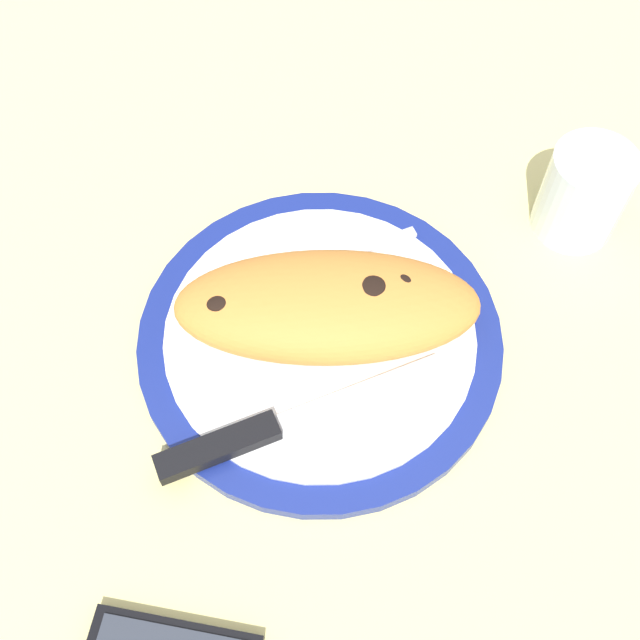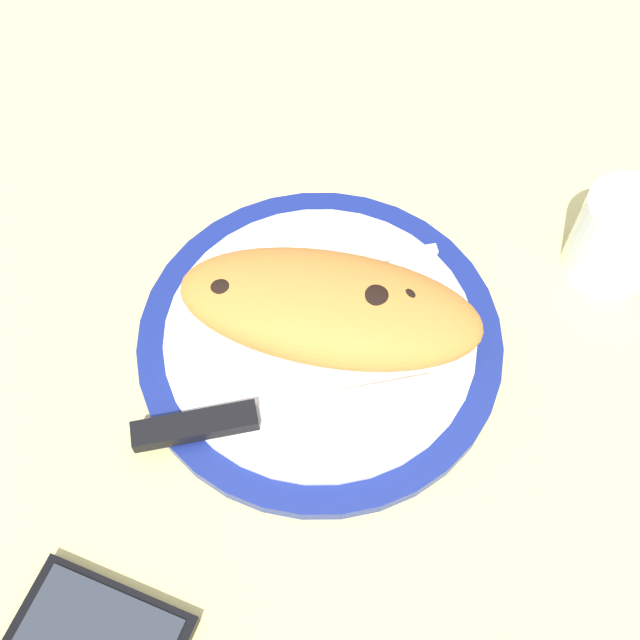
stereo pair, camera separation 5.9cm
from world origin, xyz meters
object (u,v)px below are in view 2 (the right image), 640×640
at_px(knife, 238,418).
at_px(water_glass, 615,242).
at_px(plate, 320,338).
at_px(calzone, 330,307).
at_px(fork, 317,268).
at_px(smartphone, 99,636).

distance_m(knife, water_glass, 0.33).
height_order(plate, knife, knife).
height_order(calzone, fork, calzone).
bearing_deg(plate, knife, 45.16).
relative_size(plate, knife, 1.28).
xyz_separation_m(fork, knife, (0.07, 0.13, 0.00)).
bearing_deg(calzone, water_glass, -170.23).
distance_m(fork, knife, 0.15).
distance_m(plate, knife, 0.10).
distance_m(plate, smartphone, 0.26).
distance_m(calzone, knife, 0.11).
height_order(calzone, water_glass, water_glass).
bearing_deg(calzone, fork, -85.64).
relative_size(plate, smartphone, 2.19).
bearing_deg(plate, fork, -94.05).
bearing_deg(knife, plate, -134.84).
height_order(fork, water_glass, water_glass).
bearing_deg(smartphone, water_glass, -148.43).
height_order(knife, smartphone, knife).
height_order(plate, calzone, calzone).
xyz_separation_m(plate, knife, (0.07, 0.07, 0.01)).
distance_m(knife, smartphone, 0.17).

